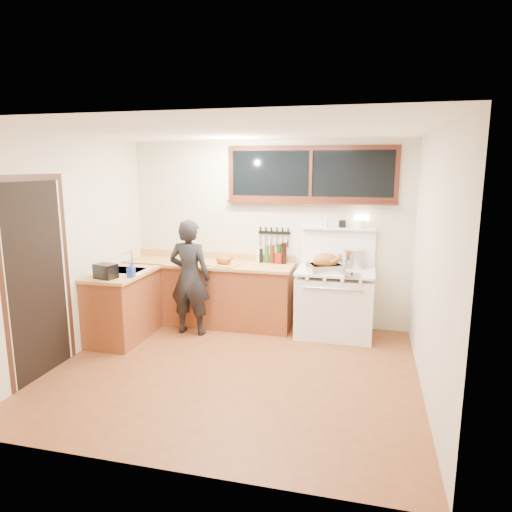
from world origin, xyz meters
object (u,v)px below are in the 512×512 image
(vintage_stove, at_px, (335,301))
(cutting_board, at_px, (224,262))
(roast_turkey, at_px, (326,264))
(man, at_px, (190,277))

(vintage_stove, bearing_deg, cutting_board, -176.69)
(vintage_stove, distance_m, roast_turkey, 0.56)
(man, xyz_separation_m, roast_turkey, (1.78, 0.28, 0.22))
(man, bearing_deg, cutting_board, 40.20)
(vintage_stove, xyz_separation_m, man, (-1.90, -0.41, 0.31))
(man, height_order, cutting_board, man)
(cutting_board, bearing_deg, roast_turkey, -1.82)
(man, bearing_deg, roast_turkey, 8.82)
(cutting_board, bearing_deg, vintage_stove, 3.31)
(vintage_stove, xyz_separation_m, cutting_board, (-1.52, -0.09, 0.49))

